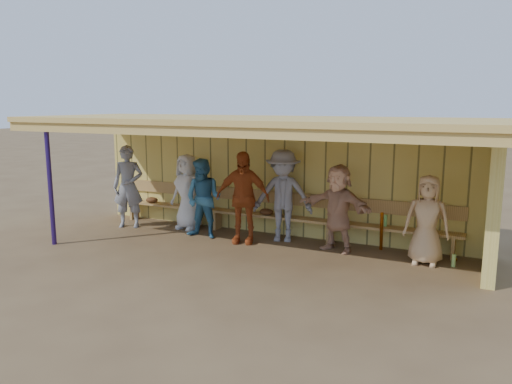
% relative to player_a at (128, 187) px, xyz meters
% --- Properties ---
extents(ground, '(90.00, 90.00, 0.00)m').
position_rel_player_a_xyz_m(ground, '(3.18, -0.37, -0.92)').
color(ground, brown).
rests_on(ground, ground).
extents(player_a, '(0.79, 0.67, 1.84)m').
position_rel_player_a_xyz_m(player_a, '(0.00, 0.00, 0.00)').
color(player_a, gray).
rests_on(player_a, ground).
extents(player_b, '(0.89, 0.65, 1.67)m').
position_rel_player_a_xyz_m(player_b, '(1.28, 0.44, -0.09)').
color(player_b, silver).
rests_on(player_b, ground).
extents(player_c, '(0.82, 0.65, 1.64)m').
position_rel_player_a_xyz_m(player_c, '(1.99, -0.04, -0.10)').
color(player_c, teal).
rests_on(player_c, ground).
extents(player_d, '(1.15, 0.68, 1.84)m').
position_rel_player_a_xyz_m(player_d, '(2.89, -0.03, -0.00)').
color(player_d, '#AE481B').
rests_on(player_d, ground).
extents(player_e, '(1.33, 0.97, 1.86)m').
position_rel_player_a_xyz_m(player_e, '(3.56, 0.44, 0.01)').
color(player_e, gray).
rests_on(player_e, ground).
extents(player_f, '(1.61, 0.90, 1.65)m').
position_rel_player_a_xyz_m(player_f, '(4.75, 0.24, -0.10)').
color(player_f, tan).
rests_on(player_f, ground).
extents(player_h, '(0.78, 0.53, 1.56)m').
position_rel_player_a_xyz_m(player_h, '(6.36, 0.14, -0.14)').
color(player_h, tan).
rests_on(player_h, ground).
extents(dugout_structure, '(8.80, 3.20, 2.50)m').
position_rel_player_a_xyz_m(dugout_structure, '(3.57, 0.31, 0.77)').
color(dugout_structure, '#E0C95F').
rests_on(dugout_structure, ground).
extents(bench, '(7.60, 0.34, 0.93)m').
position_rel_player_a_xyz_m(bench, '(3.18, 0.74, -0.39)').
color(bench, tan).
rests_on(bench, ground).
extents(dugout_equipment, '(6.88, 0.62, 0.80)m').
position_rel_player_a_xyz_m(dugout_equipment, '(2.42, 0.61, -0.43)').
color(dugout_equipment, '#D06618').
rests_on(dugout_equipment, ground).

